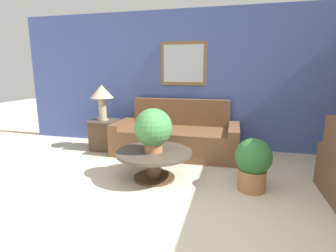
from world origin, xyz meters
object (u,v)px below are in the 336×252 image
couch_main (177,137)px  potted_plant_floor (253,162)px  table_lamp (102,94)px  side_table (104,134)px  potted_plant_on_table (153,129)px  coffee_table (154,159)px

couch_main → potted_plant_floor: couch_main is taller
table_lamp → side_table: bearing=0.0°
side_table → potted_plant_on_table: (1.35, -1.13, 0.43)m
table_lamp → potted_plant_on_table: bearing=-40.0°
coffee_table → table_lamp: 1.90m
side_table → potted_plant_floor: 2.88m
table_lamp → potted_plant_on_table: table_lamp is taller
potted_plant_on_table → potted_plant_floor: size_ratio=0.89×
potted_plant_on_table → coffee_table: bearing=89.1°
table_lamp → potted_plant_floor: size_ratio=0.99×
potted_plant_on_table → potted_plant_floor: (1.30, -0.01, -0.36)m
couch_main → side_table: couch_main is taller
side_table → potted_plant_on_table: size_ratio=0.96×
couch_main → side_table: bearing=-175.3°
coffee_table → side_table: 1.74m
couch_main → coffee_table: (-0.05, -1.22, -0.01)m
couch_main → coffee_table: 1.22m
coffee_table → potted_plant_on_table: size_ratio=1.76×
coffee_table → potted_plant_floor: size_ratio=1.56×
table_lamp → potted_plant_on_table: size_ratio=1.11×
side_table → potted_plant_floor: bearing=-23.3°
couch_main → table_lamp: 1.59m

